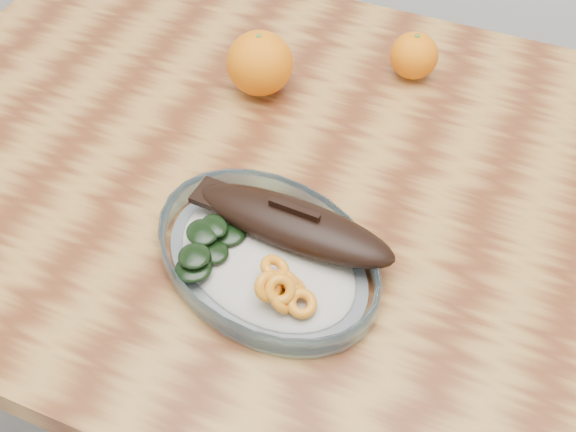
{
  "coord_description": "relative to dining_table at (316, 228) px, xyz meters",
  "views": [
    {
      "loc": [
        0.22,
        -0.6,
        1.38
      ],
      "look_at": [
        -0.0,
        -0.09,
        0.77
      ],
      "focal_mm": 45.0,
      "sensor_mm": 36.0,
      "label": 1
    }
  ],
  "objects": [
    {
      "name": "orange_right",
      "position": [
        0.05,
        0.24,
        0.13
      ],
      "size": [
        0.07,
        0.07,
        0.07
      ],
      "primitive_type": "sphere",
      "color": "#E55E04",
      "rests_on": "dining_table"
    },
    {
      "name": "dining_table",
      "position": [
        0.0,
        0.0,
        0.0
      ],
      "size": [
        1.2,
        0.8,
        0.75
      ],
      "color": "#623017",
      "rests_on": "ground"
    },
    {
      "name": "plated_meal",
      "position": [
        -0.0,
        -0.15,
        0.12
      ],
      "size": [
        0.65,
        0.65,
        0.08
      ],
      "rotation": [
        0.0,
        0.0,
        -0.38
      ],
      "color": "white",
      "rests_on": "dining_table"
    },
    {
      "name": "orange_left",
      "position": [
        -0.14,
        0.13,
        0.14
      ],
      "size": [
        0.09,
        0.09,
        0.09
      ],
      "primitive_type": "sphere",
      "color": "#E55E04",
      "rests_on": "dining_table"
    }
  ]
}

